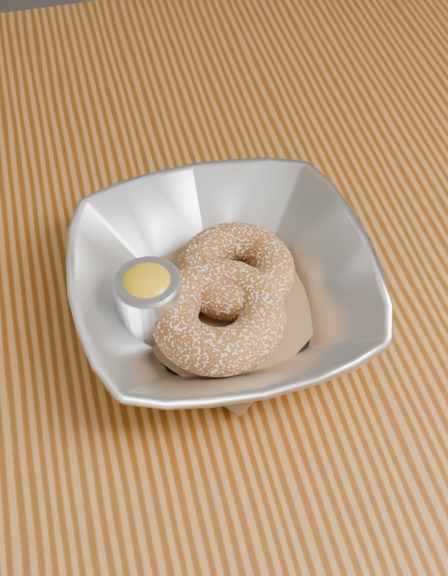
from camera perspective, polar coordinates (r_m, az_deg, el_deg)
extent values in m
plane|color=#565659|center=(1.34, -2.97, -19.17)|extent=(4.00, 4.00, 0.00)
cube|color=brown|center=(0.71, -5.36, 1.55)|extent=(1.20, 0.80, 0.04)
imported|color=silver|center=(0.62, 0.00, -0.07)|extent=(0.24, 0.24, 0.06)
cube|color=brown|center=(0.64, 0.00, -1.19)|extent=(0.20, 0.20, 0.00)
torus|color=brown|center=(0.64, 0.84, 1.25)|extent=(0.10, 0.10, 0.03)
torus|color=brown|center=(0.61, -0.42, -1.98)|extent=(0.11, 0.11, 0.04)
cylinder|color=silver|center=(0.61, -5.32, -1.05)|extent=(0.05, 0.05, 0.05)
cylinder|color=gray|center=(0.61, -5.35, -0.82)|extent=(0.05, 0.05, 0.05)
ellipsoid|color=#F8AC07|center=(0.60, -5.46, 0.13)|extent=(0.04, 0.04, 0.03)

